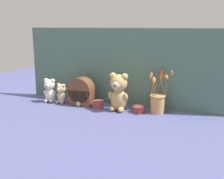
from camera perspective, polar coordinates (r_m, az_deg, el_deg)
ground_plane at (r=2.13m, az=-0.21°, el=-4.08°), size 4.00×4.00×0.00m
backdrop_wall at (r=2.22m, az=1.50°, el=4.58°), size 1.64×0.02×0.60m
teddy_bear_large at (r=2.07m, az=1.33°, el=-0.35°), size 0.15×0.15×0.29m
teddy_bear_medium at (r=2.37m, az=-12.56°, el=-0.05°), size 0.11×0.10×0.20m
teddy_bear_small at (r=2.32m, az=-10.26°, el=-0.69°), size 0.09×0.08×0.16m
flower_vase at (r=2.06m, az=9.26°, el=-2.17°), size 0.18×0.16×0.32m
vintage_radio at (r=2.24m, az=-6.21°, el=-0.63°), size 0.19×0.11×0.22m
decorative_tin_tall at (r=2.07m, az=5.46°, el=-3.98°), size 0.09×0.09×0.05m
decorative_tin_short at (r=2.17m, az=-2.77°, el=-2.99°), size 0.08×0.08×0.06m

